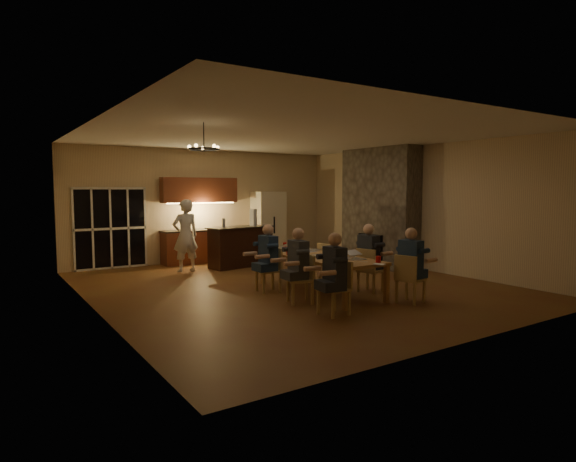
# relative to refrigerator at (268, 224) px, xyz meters

# --- Properties ---
(floor) EXTENTS (9.00, 9.00, 0.00)m
(floor) POSITION_rel_refrigerator_xyz_m (-1.90, -4.15, -1.00)
(floor) COLOR brown
(floor) RESTS_ON ground
(back_wall) EXTENTS (8.00, 0.04, 3.20)m
(back_wall) POSITION_rel_refrigerator_xyz_m (-1.90, 0.37, 0.60)
(back_wall) COLOR beige
(back_wall) RESTS_ON ground
(left_wall) EXTENTS (0.04, 9.00, 3.20)m
(left_wall) POSITION_rel_refrigerator_xyz_m (-5.92, -4.15, 0.60)
(left_wall) COLOR beige
(left_wall) RESTS_ON ground
(right_wall) EXTENTS (0.04, 9.00, 3.20)m
(right_wall) POSITION_rel_refrigerator_xyz_m (2.12, -4.15, 0.60)
(right_wall) COLOR beige
(right_wall) RESTS_ON ground
(ceiling) EXTENTS (8.00, 9.00, 0.04)m
(ceiling) POSITION_rel_refrigerator_xyz_m (-1.90, -4.15, 2.22)
(ceiling) COLOR white
(ceiling) RESTS_ON back_wall
(french_doors) EXTENTS (1.86, 0.08, 2.10)m
(french_doors) POSITION_rel_refrigerator_xyz_m (-4.60, 0.32, 0.05)
(french_doors) COLOR black
(french_doors) RESTS_ON ground
(fireplace) EXTENTS (0.58, 2.50, 3.20)m
(fireplace) POSITION_rel_refrigerator_xyz_m (1.80, -2.95, 0.60)
(fireplace) COLOR #675F51
(fireplace) RESTS_ON ground
(kitchenette) EXTENTS (2.24, 0.68, 2.40)m
(kitchenette) POSITION_rel_refrigerator_xyz_m (-2.20, 0.05, 0.20)
(kitchenette) COLOR #60291B
(kitchenette) RESTS_ON ground
(refrigerator) EXTENTS (0.90, 0.68, 2.00)m
(refrigerator) POSITION_rel_refrigerator_xyz_m (0.00, 0.00, 0.00)
(refrigerator) COLOR beige
(refrigerator) RESTS_ON ground
(dining_table) EXTENTS (1.10, 2.91, 0.75)m
(dining_table) POSITION_rel_refrigerator_xyz_m (-1.81, -5.01, -0.62)
(dining_table) COLOR #BB874B
(dining_table) RESTS_ON ground
(bar_island) EXTENTS (1.89, 0.93, 1.08)m
(bar_island) POSITION_rel_refrigerator_xyz_m (-1.61, -1.24, -0.46)
(bar_island) COLOR black
(bar_island) RESTS_ON ground
(chair_left_near) EXTENTS (0.46, 0.46, 0.89)m
(chair_left_near) POSITION_rel_refrigerator_xyz_m (-2.66, -6.53, -0.55)
(chair_left_near) COLOR tan
(chair_left_near) RESTS_ON ground
(chair_left_mid) EXTENTS (0.56, 0.56, 0.89)m
(chair_left_mid) POSITION_rel_refrigerator_xyz_m (-2.65, -5.54, -0.55)
(chair_left_mid) COLOR tan
(chair_left_mid) RESTS_ON ground
(chair_left_far) EXTENTS (0.49, 0.49, 0.89)m
(chair_left_far) POSITION_rel_refrigerator_xyz_m (-2.64, -4.39, -0.55)
(chair_left_far) COLOR tan
(chair_left_far) RESTS_ON ground
(chair_right_near) EXTENTS (0.53, 0.53, 0.89)m
(chair_right_near) POSITION_rel_refrigerator_xyz_m (-0.93, -6.62, -0.55)
(chair_right_near) COLOR tan
(chair_right_near) RESTS_ON ground
(chair_right_mid) EXTENTS (0.55, 0.55, 0.89)m
(chair_right_mid) POSITION_rel_refrigerator_xyz_m (-0.88, -5.51, -0.55)
(chair_right_mid) COLOR tan
(chair_right_mid) RESTS_ON ground
(chair_right_far) EXTENTS (0.45, 0.45, 0.89)m
(chair_right_far) POSITION_rel_refrigerator_xyz_m (-1.00, -4.37, -0.55)
(chair_right_far) COLOR tan
(chair_right_far) RESTS_ON ground
(person_left_near) EXTENTS (0.68, 0.68, 1.38)m
(person_left_near) POSITION_rel_refrigerator_xyz_m (-2.72, -6.63, -0.31)
(person_left_near) COLOR #25282F
(person_left_near) RESTS_ON ground
(person_right_near) EXTENTS (0.65, 0.65, 1.38)m
(person_right_near) POSITION_rel_refrigerator_xyz_m (-0.92, -6.59, -0.31)
(person_right_near) COLOR #1E304D
(person_right_near) RESTS_ON ground
(person_left_mid) EXTENTS (0.64, 0.64, 1.38)m
(person_left_mid) POSITION_rel_refrigerator_xyz_m (-2.67, -5.51, -0.31)
(person_left_mid) COLOR #373C41
(person_left_mid) RESTS_ON ground
(person_right_mid) EXTENTS (0.63, 0.63, 1.38)m
(person_right_mid) POSITION_rel_refrigerator_xyz_m (-0.91, -5.46, -0.31)
(person_right_mid) COLOR #25282F
(person_right_mid) RESTS_ON ground
(person_left_far) EXTENTS (0.61, 0.61, 1.38)m
(person_left_far) POSITION_rel_refrigerator_xyz_m (-2.66, -4.43, -0.31)
(person_left_far) COLOR #1E304D
(person_left_far) RESTS_ON ground
(standing_person) EXTENTS (0.68, 0.46, 1.83)m
(standing_person) POSITION_rel_refrigerator_xyz_m (-3.14, -1.19, -0.09)
(standing_person) COLOR silver
(standing_person) RESTS_ON ground
(chandelier) EXTENTS (0.53, 0.53, 0.03)m
(chandelier) POSITION_rel_refrigerator_xyz_m (-4.27, -5.02, 1.75)
(chandelier) COLOR black
(chandelier) RESTS_ON ceiling
(laptop_a) EXTENTS (0.37, 0.34, 0.23)m
(laptop_a) POSITION_rel_refrigerator_xyz_m (-2.10, -6.06, -0.14)
(laptop_a) COLOR silver
(laptop_a) RESTS_ON dining_table
(laptop_b) EXTENTS (0.33, 0.29, 0.23)m
(laptop_b) POSITION_rel_refrigerator_xyz_m (-1.56, -5.84, -0.14)
(laptop_b) COLOR silver
(laptop_b) RESTS_ON dining_table
(laptop_c) EXTENTS (0.35, 0.32, 0.23)m
(laptop_c) POSITION_rel_refrigerator_xyz_m (-2.01, -4.98, -0.14)
(laptop_c) COLOR silver
(laptop_c) RESTS_ON dining_table
(laptop_d) EXTENTS (0.34, 0.31, 0.23)m
(laptop_d) POSITION_rel_refrigerator_xyz_m (-1.54, -5.14, -0.14)
(laptop_d) COLOR silver
(laptop_d) RESTS_ON dining_table
(laptop_e) EXTENTS (0.39, 0.36, 0.23)m
(laptop_e) POSITION_rel_refrigerator_xyz_m (-1.98, -3.91, -0.14)
(laptop_e) COLOR silver
(laptop_e) RESTS_ON dining_table
(laptop_f) EXTENTS (0.37, 0.34, 0.23)m
(laptop_f) POSITION_rel_refrigerator_xyz_m (-1.58, -3.95, -0.14)
(laptop_f) COLOR silver
(laptop_f) RESTS_ON dining_table
(mug_front) EXTENTS (0.09, 0.09, 0.10)m
(mug_front) POSITION_rel_refrigerator_xyz_m (-1.87, -5.48, -0.20)
(mug_front) COLOR white
(mug_front) RESTS_ON dining_table
(mug_mid) EXTENTS (0.07, 0.07, 0.10)m
(mug_mid) POSITION_rel_refrigerator_xyz_m (-1.68, -4.46, -0.20)
(mug_mid) COLOR white
(mug_mid) RESTS_ON dining_table
(mug_back) EXTENTS (0.09, 0.09, 0.10)m
(mug_back) POSITION_rel_refrigerator_xyz_m (-2.13, -4.17, -0.20)
(mug_back) COLOR white
(mug_back) RESTS_ON dining_table
(redcup_near) EXTENTS (0.09, 0.09, 0.12)m
(redcup_near) POSITION_rel_refrigerator_xyz_m (-1.47, -6.33, -0.19)
(redcup_near) COLOR #AF0B0D
(redcup_near) RESTS_ON dining_table
(redcup_mid) EXTENTS (0.10, 0.10, 0.12)m
(redcup_mid) POSITION_rel_refrigerator_xyz_m (-2.25, -4.56, -0.19)
(redcup_mid) COLOR #AF0B0D
(redcup_mid) RESTS_ON dining_table
(redcup_far) EXTENTS (0.08, 0.08, 0.12)m
(redcup_far) POSITION_rel_refrigerator_xyz_m (-1.68, -3.53, -0.19)
(redcup_far) COLOR #AF0B0D
(redcup_far) RESTS_ON dining_table
(can_silver) EXTENTS (0.07, 0.07, 0.12)m
(can_silver) POSITION_rel_refrigerator_xyz_m (-1.76, -5.65, -0.19)
(can_silver) COLOR #B2B2B7
(can_silver) RESTS_ON dining_table
(can_cola) EXTENTS (0.07, 0.07, 0.12)m
(can_cola) POSITION_rel_refrigerator_xyz_m (-1.93, -3.59, -0.19)
(can_cola) COLOR #3F0F0C
(can_cola) RESTS_ON dining_table
(plate_near) EXTENTS (0.22, 0.22, 0.02)m
(plate_near) POSITION_rel_refrigerator_xyz_m (-1.50, -5.63, -0.24)
(plate_near) COLOR white
(plate_near) RESTS_ON dining_table
(plate_left) EXTENTS (0.24, 0.24, 0.02)m
(plate_left) POSITION_rel_refrigerator_xyz_m (-2.12, -5.94, -0.24)
(plate_left) COLOR white
(plate_left) RESTS_ON dining_table
(plate_far) EXTENTS (0.23, 0.23, 0.02)m
(plate_far) POSITION_rel_refrigerator_xyz_m (-1.38, -4.28, -0.24)
(plate_far) COLOR white
(plate_far) RESTS_ON dining_table
(notepad) EXTENTS (0.21, 0.24, 0.01)m
(notepad) POSITION_rel_refrigerator_xyz_m (-1.62, -6.51, -0.24)
(notepad) COLOR white
(notepad) RESTS_ON dining_table
(bar_bottle) EXTENTS (0.08, 0.08, 0.24)m
(bar_bottle) POSITION_rel_refrigerator_xyz_m (-2.10, -1.24, 0.20)
(bar_bottle) COLOR #99999E
(bar_bottle) RESTS_ON bar_island
(bar_blender) EXTENTS (0.19, 0.19, 0.46)m
(bar_blender) POSITION_rel_refrigerator_xyz_m (-1.17, -1.16, 0.31)
(bar_blender) COLOR silver
(bar_blender) RESTS_ON bar_island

